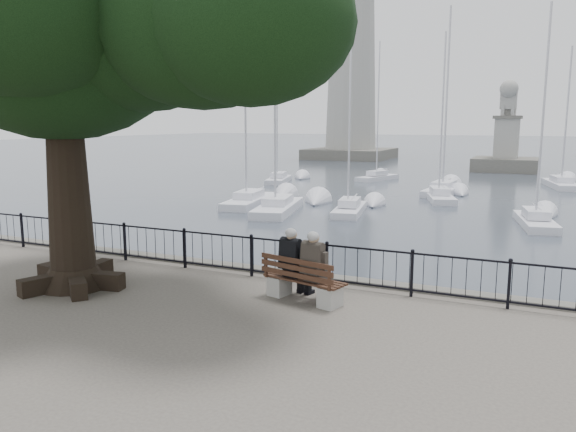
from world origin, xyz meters
The scene contains 17 objects.
harbor centered at (0.00, 3.00, -0.50)m, with size 260.00×260.00×1.20m.
railing centered at (0.00, 2.50, 0.56)m, with size 22.06×0.06×1.00m.
bench centered at (0.94, 1.20, 0.35)m, with size 1.96×1.00×0.99m.
person_left centered at (0.68, 1.38, 0.73)m, with size 0.57×0.85×1.58m.
person_right centered at (1.25, 1.24, 0.73)m, with size 0.57×0.85×1.58m.
tree centered at (-3.52, 0.12, 5.99)m, with size 11.15×7.79×9.11m.
lighthouse centered at (-18.00, 62.00, 12.40)m, with size 10.40×10.40×31.71m.
lion_monument centered at (2.00, 49.93, 1.23)m, with size 6.02×6.02×8.87m.
sailboat_a centered at (-7.45, 17.55, -0.70)m, with size 3.02×6.32×10.66m.
sailboat_b centered at (-3.79, 18.74, -0.67)m, with size 2.18×4.95×10.62m.
sailboat_c centered at (5.31, 18.85, -0.68)m, with size 2.22×5.02×10.17m.
sailboat_e centered at (-13.95, 31.32, -0.65)m, with size 2.60×5.15×11.55m.
sailboat_f centered at (-0.60, 29.27, -0.66)m, with size 2.05×6.13×12.41m.
sailboat_g centered at (6.77, 36.71, -0.70)m, with size 2.81×6.02×10.38m.
sailboat_h centered at (-7.14, 36.22, -0.64)m, with size 2.69×4.86×11.38m.
sailboat_i centered at (-0.28, 25.85, -0.68)m, with size 2.83×5.21×10.26m.
sailboat_j centered at (-10.13, 19.23, -0.65)m, with size 2.61×6.05×12.52m.
Camera 1 is at (5.47, -9.52, 3.82)m, focal length 35.00 mm.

